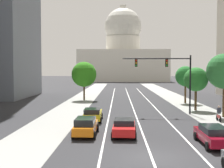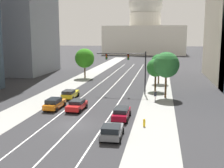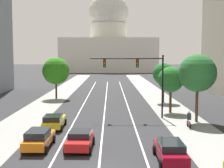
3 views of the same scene
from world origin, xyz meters
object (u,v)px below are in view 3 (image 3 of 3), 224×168
at_px(car_crimson, 170,150).
at_px(traffic_signal_mast, 140,72).
at_px(car_red, 80,139).
at_px(street_tree_near_left, 56,71).
at_px(street_tree_mid_right, 171,80).
at_px(cyclist, 189,120).
at_px(street_tree_far_right, 197,73).
at_px(street_tree_near_right, 164,74).
at_px(capitol_building, 109,43).
at_px(car_orange, 39,138).
at_px(car_yellow, 54,121).

relative_size(car_crimson, traffic_signal_mast, 0.56).
bearing_deg(car_red, car_crimson, -112.33).
xyz_separation_m(street_tree_near_left, street_tree_mid_right, (17.01, -13.03, -0.49)).
bearing_deg(car_red, street_tree_mid_right, -29.95).
distance_m(cyclist, street_tree_far_right, 5.71).
height_order(street_tree_mid_right, street_tree_near_right, street_tree_near_right).
xyz_separation_m(capitol_building, car_orange, (-4.95, -122.25, -12.00)).
bearing_deg(street_tree_near_left, street_tree_far_right, -45.07).
distance_m(capitol_building, cyclist, 116.05).
bearing_deg(traffic_signal_mast, car_orange, -126.90).
relative_size(car_orange, car_yellow, 1.01).
relative_size(cyclist, street_tree_near_right, 0.28).
relative_size(capitol_building, car_red, 9.82).
distance_m(car_red, car_orange, 3.30).
xyz_separation_m(cyclist, street_tree_near_left, (-17.26, 21.89, 3.92)).
bearing_deg(capitol_building, car_red, -90.77).
relative_size(car_red, car_yellow, 0.94).
distance_m(car_crimson, street_tree_near_right, 28.27).
distance_m(car_orange, cyclist, 15.50).
relative_size(capitol_building, cyclist, 24.61).
height_order(traffic_signal_mast, street_tree_far_right, street_tree_far_right).
bearing_deg(car_orange, street_tree_far_right, -55.58).
bearing_deg(capitol_building, street_tree_mid_right, -85.39).
height_order(car_yellow, street_tree_near_left, street_tree_near_left).
relative_size(street_tree_near_left, street_tree_mid_right, 1.19).
distance_m(car_crimson, street_tree_mid_right, 19.82).
distance_m(cyclist, street_tree_near_right, 17.79).
height_order(street_tree_near_left, street_tree_near_right, street_tree_near_left).
relative_size(street_tree_mid_right, street_tree_near_right, 0.96).
xyz_separation_m(street_tree_mid_right, street_tree_near_right, (0.48, 8.54, 0.24)).
xyz_separation_m(car_crimson, cyclist, (3.86, 10.31, 0.07)).
bearing_deg(street_tree_near_left, traffic_signal_mast, -52.74).
relative_size(car_yellow, street_tree_mid_right, 0.77).
xyz_separation_m(traffic_signal_mast, street_tree_far_right, (6.10, -2.14, 0.03)).
bearing_deg(street_tree_mid_right, car_crimson, -100.67).
distance_m(capitol_building, street_tree_near_left, 93.93).
distance_m(car_yellow, street_tree_far_right, 16.34).
bearing_deg(car_crimson, street_tree_mid_right, -10.38).
xyz_separation_m(car_crimson, car_orange, (-9.89, 3.16, 0.03)).
xyz_separation_m(capitol_building, car_yellow, (-4.94, -115.31, -12.04)).
height_order(car_orange, street_tree_near_left, street_tree_near_left).
height_order(car_red, car_crimson, car_crimson).
relative_size(car_red, street_tree_near_left, 0.61).
relative_size(car_orange, street_tree_near_left, 0.66).
height_order(traffic_signal_mast, street_tree_near_left, traffic_signal_mast).
distance_m(street_tree_mid_right, street_tree_far_right, 6.24).
xyz_separation_m(car_crimson, car_yellow, (-9.89, 10.10, -0.01)).
relative_size(traffic_signal_mast, cyclist, 5.01).
distance_m(capitol_building, car_orange, 122.93).
distance_m(car_red, cyclist, 12.74).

